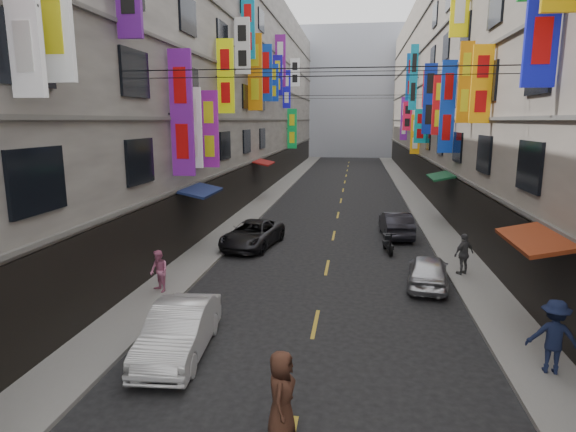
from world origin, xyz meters
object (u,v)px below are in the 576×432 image
(car_right_mid, at_px, (428,270))
(car_right_far, at_px, (396,224))
(scooter_far_right, at_px, (388,244))
(pedestrian_rfar, at_px, (464,254))
(pedestrian_rnear, at_px, (554,336))
(pedestrian_lfar, at_px, (159,271))
(car_left_mid, at_px, (179,330))
(pedestrian_crossing, at_px, (282,395))
(car_left_far, at_px, (253,234))

(car_right_mid, relative_size, car_right_far, 0.88)
(scooter_far_right, relative_size, pedestrian_rfar, 1.05)
(car_right_mid, distance_m, pedestrian_rnear, 6.81)
(pedestrian_lfar, relative_size, pedestrian_rnear, 0.82)
(car_left_mid, relative_size, pedestrian_rfar, 2.48)
(car_right_far, xyz_separation_m, pedestrian_crossing, (-3.61, -17.84, 0.22))
(pedestrian_rfar, bearing_deg, scooter_far_right, -84.56)
(car_right_mid, height_order, car_right_far, car_right_far)
(car_left_mid, bearing_deg, pedestrian_crossing, -46.98)
(car_right_mid, relative_size, pedestrian_lfar, 2.39)
(car_right_mid, relative_size, pedestrian_crossing, 2.01)
(car_right_far, bearing_deg, pedestrian_crossing, 74.88)
(car_right_mid, xyz_separation_m, pedestrian_crossing, (-4.21, -9.72, 0.29))
(scooter_far_right, relative_size, car_left_far, 0.38)
(car_right_mid, bearing_deg, pedestrian_rnear, 115.93)
(car_right_mid, relative_size, pedestrian_rfar, 2.18)
(scooter_far_right, bearing_deg, car_left_far, -9.49)
(car_left_mid, relative_size, pedestrian_crossing, 2.29)
(car_left_mid, distance_m, car_left_far, 11.51)
(scooter_far_right, bearing_deg, pedestrian_crossing, 69.98)
(pedestrian_rnear, distance_m, pedestrian_rfar, 7.84)
(car_left_far, bearing_deg, pedestrian_crossing, -66.60)
(car_right_mid, bearing_deg, pedestrian_crossing, 74.37)
(scooter_far_right, height_order, car_right_mid, car_right_mid)
(pedestrian_rfar, bearing_deg, pedestrian_rnear, 58.88)
(car_left_mid, relative_size, car_right_mid, 1.14)
(scooter_far_right, xyz_separation_m, car_left_mid, (-6.29, -11.37, 0.25))
(pedestrian_crossing, bearing_deg, car_right_far, -9.33)
(scooter_far_right, distance_m, pedestrian_rnear, 11.66)
(car_right_far, height_order, pedestrian_crossing, pedestrian_crossing)
(car_left_mid, bearing_deg, scooter_far_right, 56.75)
(car_right_far, distance_m, pedestrian_rfar, 7.09)
(car_left_mid, xyz_separation_m, car_right_mid, (7.53, 6.66, -0.06))
(car_right_far, height_order, pedestrian_lfar, pedestrian_lfar)
(car_left_far, distance_m, car_right_mid, 9.32)
(car_left_mid, height_order, pedestrian_lfar, pedestrian_lfar)
(car_left_far, height_order, car_right_mid, car_left_far)
(car_left_mid, bearing_deg, pedestrian_lfar, 114.59)
(scooter_far_right, xyz_separation_m, car_left_far, (-6.74, 0.13, 0.21))
(pedestrian_lfar, bearing_deg, car_right_far, 87.92)
(car_left_mid, xyz_separation_m, pedestrian_rnear, (9.64, 0.21, 0.37))
(pedestrian_crossing, bearing_deg, car_right_mid, -21.31)
(pedestrian_rfar, bearing_deg, car_left_mid, 6.48)
(car_left_far, xyz_separation_m, pedestrian_crossing, (3.76, -14.56, 0.26))
(car_right_far, bearing_deg, pedestrian_lfar, 44.62)
(car_right_far, distance_m, pedestrian_rnear, 14.82)
(pedestrian_lfar, bearing_deg, pedestrian_crossing, -12.71)
(car_left_far, bearing_deg, car_left_mid, -78.86)
(pedestrian_rfar, relative_size, pedestrian_crossing, 0.93)
(pedestrian_crossing, bearing_deg, pedestrian_rnear, -60.56)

